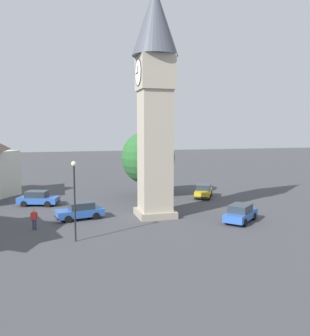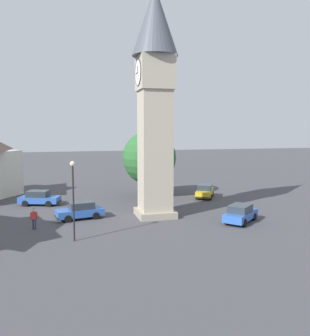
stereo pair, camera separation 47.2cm
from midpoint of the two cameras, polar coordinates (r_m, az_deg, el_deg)
name	(u,v)px [view 2 (the right image)]	position (r m, az deg, el deg)	size (l,w,h in m)	color
ground_plane	(155,216)	(32.80, 0.42, -7.75)	(200.00, 200.00, 0.00)	#424247
clock_tower	(155,83)	(32.08, 0.43, 13.44)	(4.05, 4.05, 20.45)	gray
car_blue_kerb	(205,191)	(41.82, 8.32, -3.69)	(4.43, 3.48, 1.53)	gold
car_silver_kerb	(240,213)	(31.48, 14.01, -7.11)	(3.99, 4.22, 1.53)	#2D5BB7
car_red_corner	(39,198)	(39.16, -17.80, -4.61)	(2.88, 4.45, 1.53)	#2D5BB7
car_white_side	(80,210)	(32.31, -11.53, -6.70)	(2.47, 4.38, 1.53)	#2D5BB7
pedestrian	(34,217)	(29.94, -18.46, -7.44)	(0.28, 0.55, 1.69)	#2D3351
tree	(149,158)	(41.78, -0.60, 1.66)	(6.33, 6.33, 7.76)	brown
lamp_post	(73,189)	(25.52, -12.52, -3.31)	(0.36, 0.36, 5.72)	black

